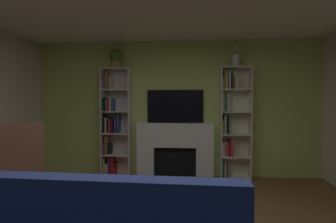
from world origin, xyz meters
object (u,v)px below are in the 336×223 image
(armchair, at_px, (11,172))
(tv, at_px, (175,106))
(bookshelf_left, at_px, (114,125))
(bookshelf_right, at_px, (232,121))
(potted_plant, at_px, (116,58))
(vase_with_flowers, at_px, (236,60))
(fireplace, at_px, (175,149))

(armchair, bearing_deg, tv, 49.90)
(bookshelf_left, xyz_separation_m, bookshelf_right, (2.26, 0.00, 0.09))
(bookshelf_left, xyz_separation_m, potted_plant, (0.06, -0.04, 1.30))
(vase_with_flowers, bearing_deg, bookshelf_right, 147.62)
(bookshelf_right, relative_size, potted_plant, 5.61)
(bookshelf_left, bearing_deg, armchair, -107.13)
(tv, distance_m, bookshelf_left, 1.25)
(bookshelf_left, distance_m, potted_plant, 1.31)
(potted_plant, xyz_separation_m, vase_with_flowers, (2.26, -0.00, -0.08))
(armchair, bearing_deg, potted_plant, 71.07)
(bookshelf_left, xyz_separation_m, armchair, (-0.65, -2.10, -0.39))
(potted_plant, bearing_deg, bookshelf_right, 1.01)
(vase_with_flowers, xyz_separation_m, armchair, (-2.97, -2.06, -1.62))
(tv, height_order, vase_with_flowers, vase_with_flowers)
(fireplace, bearing_deg, vase_with_flowers, -2.49)
(potted_plant, height_order, vase_with_flowers, vase_with_flowers)
(fireplace, xyz_separation_m, bookshelf_left, (-1.19, -0.01, 0.45))
(bookshelf_right, relative_size, armchair, 1.77)
(fireplace, relative_size, bookshelf_left, 0.75)
(bookshelf_right, bearing_deg, tv, 175.67)
(potted_plant, bearing_deg, vase_with_flowers, -0.01)
(bookshelf_right, xyz_separation_m, armchair, (-2.91, -2.10, -0.48))
(tv, relative_size, bookshelf_right, 0.52)
(bookshelf_left, distance_m, bookshelf_right, 2.26)
(fireplace, bearing_deg, armchair, -131.04)
(bookshelf_left, bearing_deg, vase_with_flowers, -0.88)
(bookshelf_right, distance_m, armchair, 3.62)
(tv, distance_m, potted_plant, 1.47)
(tv, relative_size, bookshelf_left, 0.52)
(fireplace, relative_size, tv, 1.45)
(tv, height_order, potted_plant, potted_plant)
(potted_plant, relative_size, vase_with_flowers, 0.89)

